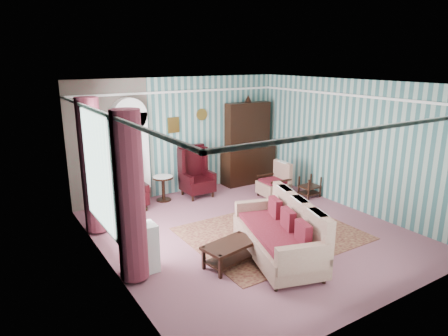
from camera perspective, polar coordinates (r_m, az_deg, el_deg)
floor at (r=8.05m, az=3.76°, el=-9.08°), size 6.00×6.00×0.00m
room_shell at (r=7.25m, az=-0.75°, el=4.87°), size 5.53×6.02×2.91m
bookcase at (r=9.49m, az=-13.04°, el=1.54°), size 0.80×0.28×2.24m
dresser_hutch at (r=10.86m, az=3.53°, el=3.95°), size 1.50×0.56×2.36m
wingback_left at (r=9.19m, az=-13.49°, el=-2.16°), size 0.76×0.80×1.25m
wingback_right at (r=9.86m, az=-3.87°, el=-0.56°), size 0.76×0.80×1.25m
seated_woman at (r=9.20m, az=-13.48°, el=-2.36°), size 0.44×0.40×1.18m
round_side_table at (r=9.73m, az=-8.66°, el=-2.93°), size 0.50×0.50×0.60m
nest_table at (r=10.10m, az=12.15°, el=-2.59°), size 0.45×0.38×0.54m
plant_stand at (r=6.61m, az=-11.97°, el=-11.29°), size 0.55×0.35×0.80m
rug at (r=8.00m, az=6.80°, el=-9.27°), size 3.20×2.60×0.01m
sofa at (r=6.90m, az=7.64°, el=-8.79°), size 1.49×2.29×1.04m
floral_armchair at (r=9.87m, az=7.13°, el=-1.33°), size 0.81×0.76×1.01m
coffee_table at (r=6.77m, az=0.88°, el=-12.19°), size 1.00×0.66×0.39m
potted_plant_a at (r=6.22m, az=-12.69°, el=-6.77°), size 0.50×0.47×0.45m
potted_plant_b at (r=6.50m, az=-12.33°, el=-5.79°), size 0.28×0.24×0.44m
potted_plant_c at (r=6.45m, az=-12.83°, el=-6.20°), size 0.26×0.26×0.40m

